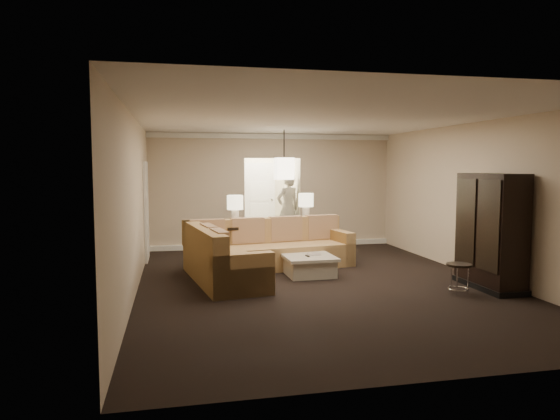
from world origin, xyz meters
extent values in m
plane|color=black|center=(0.00, 0.00, 0.00)|extent=(8.00, 8.00, 0.00)
cube|color=#C8B197|center=(0.00, 4.00, 1.40)|extent=(6.00, 0.04, 2.80)
cube|color=#C8B197|center=(0.00, -4.00, 1.40)|extent=(6.00, 0.04, 2.80)
cube|color=#C8B197|center=(-3.00, 0.00, 1.40)|extent=(0.04, 8.00, 2.80)
cube|color=#C8B197|center=(3.00, 0.00, 1.40)|extent=(0.04, 8.00, 2.80)
cube|color=white|center=(0.00, 0.00, 2.80)|extent=(6.00, 8.00, 0.02)
cube|color=white|center=(0.00, 3.95, 2.73)|extent=(6.00, 0.10, 0.12)
cube|color=white|center=(0.00, 3.95, 0.06)|extent=(6.00, 0.10, 0.12)
cube|color=silver|center=(-2.97, 2.80, 1.05)|extent=(0.05, 0.90, 2.10)
cube|color=beige|center=(0.00, 5.00, 0.00)|extent=(1.40, 2.00, 0.01)
cube|color=beige|center=(-0.70, 5.00, 1.40)|extent=(0.04, 2.00, 2.80)
cube|color=beige|center=(0.70, 5.00, 1.40)|extent=(0.04, 2.00, 2.80)
cube|color=beige|center=(0.00, 6.00, 1.40)|extent=(1.40, 0.04, 2.80)
cube|color=silver|center=(0.00, 5.97, 1.05)|extent=(0.90, 0.05, 2.10)
cube|color=brown|center=(-0.55, 1.45, 0.23)|extent=(3.38, 1.48, 0.46)
cube|color=brown|center=(-1.48, 0.03, 0.23)|extent=(1.21, 1.66, 0.46)
cube|color=brown|center=(-0.60, 1.80, 0.71)|extent=(3.27, 0.77, 0.50)
cube|color=brown|center=(-1.92, 0.51, 0.71)|extent=(0.67, 2.62, 0.50)
cube|color=brown|center=(0.96, 1.69, 0.34)|extent=(0.37, 1.00, 0.68)
cube|color=brown|center=(-1.38, -0.61, 0.34)|extent=(1.00, 0.37, 0.68)
cube|color=#9E7854|center=(-1.78, 1.56, 0.73)|extent=(0.69, 0.28, 0.50)
cube|color=#9E7854|center=(-0.97, 1.69, 0.73)|extent=(0.69, 0.28, 0.50)
cube|color=#9E7854|center=(-0.16, 1.82, 0.73)|extent=(0.69, 0.28, 0.50)
cube|color=#9E7854|center=(0.64, 1.95, 0.73)|extent=(0.69, 0.28, 0.50)
cube|color=#9E7854|center=(-1.81, 0.64, 0.73)|extent=(0.27, 0.67, 0.50)
cube|color=#9E7854|center=(-1.69, -0.11, 0.73)|extent=(0.27, 0.67, 0.50)
cube|color=beige|center=(0.02, 0.64, 0.15)|extent=(0.83, 0.83, 0.31)
cube|color=beige|center=(0.02, 0.64, 0.34)|extent=(0.93, 0.93, 0.05)
cube|color=black|center=(-0.03, 0.59, 0.37)|extent=(0.05, 0.15, 0.02)
cube|color=beige|center=(0.15, 0.78, 0.37)|extent=(0.20, 0.28, 0.01)
cube|color=black|center=(-0.42, 2.00, 0.78)|extent=(2.14, 0.96, 0.06)
cube|color=black|center=(-1.34, 1.77, 0.38)|extent=(0.18, 0.43, 0.76)
cube|color=black|center=(0.51, 2.23, 0.38)|extent=(0.18, 0.43, 0.76)
cube|color=black|center=(-0.42, 2.00, 0.11)|extent=(2.04, 0.89, 0.04)
cube|color=black|center=(2.67, -0.90, 0.94)|extent=(0.52, 1.26, 1.88)
cube|color=black|center=(2.40, -1.21, 1.08)|extent=(0.03, 0.56, 1.44)
cube|color=black|center=(2.40, -0.59, 1.08)|extent=(0.03, 0.56, 1.44)
cube|color=black|center=(2.67, -0.90, 0.04)|extent=(0.56, 1.31, 0.09)
cylinder|color=black|center=(1.95, -1.17, 0.47)|extent=(0.39, 0.39, 0.04)
torus|color=silver|center=(1.95, -1.17, 0.09)|extent=(0.32, 0.32, 0.02)
cylinder|color=silver|center=(2.09, -1.20, 0.23)|extent=(0.02, 0.02, 0.46)
cylinder|color=silver|center=(1.90, -1.02, 0.23)|extent=(0.02, 0.02, 0.46)
cylinder|color=silver|center=(1.85, -1.28, 0.23)|extent=(0.02, 0.02, 0.46)
cylinder|color=white|center=(-1.20, 1.81, 0.97)|extent=(0.15, 0.15, 0.33)
cylinder|color=#FFF1BF|center=(-1.20, 1.81, 1.28)|extent=(0.32, 0.32, 0.28)
cylinder|color=white|center=(0.37, 2.19, 0.97)|extent=(0.15, 0.15, 0.33)
cylinder|color=#FFF1BF|center=(0.37, 2.19, 1.28)|extent=(0.32, 0.32, 0.28)
cylinder|color=black|center=(0.00, 2.70, 2.50)|extent=(0.02, 0.02, 0.60)
cube|color=#FFEBC6|center=(0.00, 2.70, 1.95)|extent=(0.38, 0.38, 0.48)
imported|color=beige|center=(0.45, 4.30, 1.01)|extent=(0.87, 0.74, 2.02)
camera|label=1|loc=(-2.38, -8.09, 2.00)|focal=32.00mm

